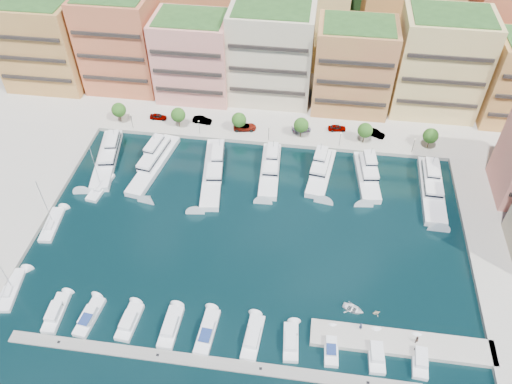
# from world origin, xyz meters

# --- Properties ---
(ground) EXTENTS (400.00, 400.00, 0.00)m
(ground) POSITION_xyz_m (0.00, 0.00, 0.00)
(ground) COLOR black
(ground) RESTS_ON ground
(north_quay) EXTENTS (220.00, 64.00, 2.00)m
(north_quay) POSITION_xyz_m (0.00, 62.00, 0.00)
(north_quay) COLOR #9E998E
(north_quay) RESTS_ON ground
(hillside) EXTENTS (240.00, 40.00, 58.00)m
(hillside) POSITION_xyz_m (0.00, 110.00, 0.00)
(hillside) COLOR #193114
(hillside) RESTS_ON ground
(south_pontoon) EXTENTS (72.00, 2.20, 0.35)m
(south_pontoon) POSITION_xyz_m (-3.00, -30.00, 0.00)
(south_pontoon) COLOR gray
(south_pontoon) RESTS_ON ground
(finger_pier) EXTENTS (32.00, 5.00, 2.00)m
(finger_pier) POSITION_xyz_m (30.00, -22.00, 0.00)
(finger_pier) COLOR #9E998E
(finger_pier) RESTS_ON ground
(apartment_0) EXTENTS (22.00, 16.50, 24.80)m
(apartment_0) POSITION_xyz_m (-66.00, 49.99, 13.31)
(apartment_0) COLOR #C18946
(apartment_0) RESTS_ON north_quay
(apartment_1) EXTENTS (20.00, 16.50, 26.80)m
(apartment_1) POSITION_xyz_m (-44.00, 51.99, 14.31)
(apartment_1) COLOR #B9653D
(apartment_1) RESTS_ON north_quay
(apartment_2) EXTENTS (20.00, 15.50, 22.80)m
(apartment_2) POSITION_xyz_m (-23.00, 49.99, 12.31)
(apartment_2) COLOR tan
(apartment_2) RESTS_ON north_quay
(apartment_3) EXTENTS (22.00, 16.50, 25.80)m
(apartment_3) POSITION_xyz_m (-2.00, 51.99, 13.81)
(apartment_3) COLOR beige
(apartment_3) RESTS_ON north_quay
(apartment_4) EXTENTS (20.00, 15.50, 23.80)m
(apartment_4) POSITION_xyz_m (20.00, 49.99, 12.81)
(apartment_4) COLOR #B78944
(apartment_4) RESTS_ON north_quay
(apartment_5) EXTENTS (22.00, 16.50, 26.80)m
(apartment_5) POSITION_xyz_m (42.00, 51.99, 14.31)
(apartment_5) COLOR #DDBC75
(apartment_5) RESTS_ON north_quay
(backblock_0) EXTENTS (26.00, 18.00, 30.00)m
(backblock_0) POSITION_xyz_m (-55.00, 74.00, 16.00)
(backblock_0) COLOR beige
(backblock_0) RESTS_ON north_quay
(backblock_1) EXTENTS (26.00, 18.00, 30.00)m
(backblock_1) POSITION_xyz_m (-25.00, 74.00, 16.00)
(backblock_1) COLOR #B78944
(backblock_1) RESTS_ON north_quay
(backblock_2) EXTENTS (26.00, 18.00, 30.00)m
(backblock_2) POSITION_xyz_m (5.00, 74.00, 16.00)
(backblock_2) COLOR #DDBC75
(backblock_2) RESTS_ON north_quay
(backblock_3) EXTENTS (26.00, 18.00, 30.00)m
(backblock_3) POSITION_xyz_m (35.00, 74.00, 16.00)
(backblock_3) COLOR #C18946
(backblock_3) RESTS_ON north_quay
(tree_0) EXTENTS (3.80, 3.80, 5.65)m
(tree_0) POSITION_xyz_m (-40.00, 33.50, 4.74)
(tree_0) COLOR #473323
(tree_0) RESTS_ON north_quay
(tree_1) EXTENTS (3.80, 3.80, 5.65)m
(tree_1) POSITION_xyz_m (-24.00, 33.50, 4.74)
(tree_1) COLOR #473323
(tree_1) RESTS_ON north_quay
(tree_2) EXTENTS (3.80, 3.80, 5.65)m
(tree_2) POSITION_xyz_m (-8.00, 33.50, 4.74)
(tree_2) COLOR #473323
(tree_2) RESTS_ON north_quay
(tree_3) EXTENTS (3.80, 3.80, 5.65)m
(tree_3) POSITION_xyz_m (8.00, 33.50, 4.74)
(tree_3) COLOR #473323
(tree_3) RESTS_ON north_quay
(tree_4) EXTENTS (3.80, 3.80, 5.65)m
(tree_4) POSITION_xyz_m (24.00, 33.50, 4.74)
(tree_4) COLOR #473323
(tree_4) RESTS_ON north_quay
(tree_5) EXTENTS (3.80, 3.80, 5.65)m
(tree_5) POSITION_xyz_m (40.00, 33.50, 4.74)
(tree_5) COLOR #473323
(tree_5) RESTS_ON north_quay
(lamppost_0) EXTENTS (0.30, 0.30, 4.20)m
(lamppost_0) POSITION_xyz_m (-36.00, 31.20, 3.83)
(lamppost_0) COLOR black
(lamppost_0) RESTS_ON north_quay
(lamppost_1) EXTENTS (0.30, 0.30, 4.20)m
(lamppost_1) POSITION_xyz_m (-18.00, 31.20, 3.83)
(lamppost_1) COLOR black
(lamppost_1) RESTS_ON north_quay
(lamppost_2) EXTENTS (0.30, 0.30, 4.20)m
(lamppost_2) POSITION_xyz_m (0.00, 31.20, 3.83)
(lamppost_2) COLOR black
(lamppost_2) RESTS_ON north_quay
(lamppost_3) EXTENTS (0.30, 0.30, 4.20)m
(lamppost_3) POSITION_xyz_m (18.00, 31.20, 3.83)
(lamppost_3) COLOR black
(lamppost_3) RESTS_ON north_quay
(lamppost_4) EXTENTS (0.30, 0.30, 4.20)m
(lamppost_4) POSITION_xyz_m (36.00, 31.20, 3.83)
(lamppost_4) COLOR black
(lamppost_4) RESTS_ON north_quay
(yacht_0) EXTENTS (8.16, 21.98, 7.30)m
(yacht_0) POSITION_xyz_m (-38.58, 19.14, 1.21)
(yacht_0) COLOR white
(yacht_0) RESTS_ON ground
(yacht_1) EXTENTS (7.76, 22.87, 7.30)m
(yacht_1) POSITION_xyz_m (-26.53, 18.64, 1.09)
(yacht_1) COLOR white
(yacht_1) RESTS_ON ground
(yacht_2) EXTENTS (7.34, 24.49, 7.30)m
(yacht_2) POSITION_xyz_m (-11.70, 17.94, 1.21)
(yacht_2) COLOR white
(yacht_2) RESTS_ON ground
(yacht_3) EXTENTS (5.23, 19.03, 7.30)m
(yacht_3) POSITION_xyz_m (1.75, 20.37, 1.21)
(yacht_3) COLOR white
(yacht_3) RESTS_ON ground
(yacht_4) EXTENTS (6.84, 17.50, 7.30)m
(yacht_4) POSITION_xyz_m (13.91, 21.16, 1.09)
(yacht_4) COLOR white
(yacht_4) RESTS_ON ground
(yacht_5) EXTENTS (6.28, 17.15, 7.30)m
(yacht_5) POSITION_xyz_m (24.78, 21.32, 1.21)
(yacht_5) COLOR white
(yacht_5) RESTS_ON ground
(yacht_6) EXTENTS (5.30, 21.95, 7.30)m
(yacht_6) POSITION_xyz_m (39.50, 18.99, 1.21)
(yacht_6) COLOR white
(yacht_6) RESTS_ON ground
(cruiser_0) EXTENTS (3.04, 8.46, 2.55)m
(cruiser_0) POSITION_xyz_m (-32.84, -24.59, 0.55)
(cruiser_0) COLOR white
(cruiser_0) RESTS_ON ground
(cruiser_1) EXTENTS (3.49, 8.49, 2.66)m
(cruiser_1) POSITION_xyz_m (-26.41, -24.61, 0.57)
(cruiser_1) COLOR white
(cruiser_1) RESTS_ON ground
(cruiser_2) EXTENTS (3.36, 7.83, 2.55)m
(cruiser_2) POSITION_xyz_m (-18.79, -24.58, 0.55)
(cruiser_2) COLOR white
(cruiser_2) RESTS_ON ground
(cruiser_3) EXTENTS (3.03, 8.56, 2.55)m
(cruiser_3) POSITION_xyz_m (-11.08, -24.59, 0.55)
(cruiser_3) COLOR white
(cruiser_3) RESTS_ON ground
(cruiser_4) EXTENTS (3.28, 9.23, 2.66)m
(cruiser_4) POSITION_xyz_m (-4.37, -24.62, 0.57)
(cruiser_4) COLOR white
(cruiser_4) RESTS_ON ground
(cruiser_5) EXTENTS (3.37, 8.98, 2.55)m
(cruiser_5) POSITION_xyz_m (3.91, -24.60, 0.55)
(cruiser_5) COLOR white
(cruiser_5) RESTS_ON ground
(cruiser_6) EXTENTS (3.14, 7.62, 2.55)m
(cruiser_6) POSITION_xyz_m (10.66, -24.58, 0.55)
(cruiser_6) COLOR white
(cruiser_6) RESTS_ON ground
(cruiser_7) EXTENTS (2.71, 7.28, 2.66)m
(cruiser_7) POSITION_xyz_m (17.69, -24.59, 0.57)
(cruiser_7) COLOR white
(cruiser_7) RESTS_ON ground
(cruiser_8) EXTENTS (2.98, 7.78, 2.55)m
(cruiser_8) POSITION_xyz_m (25.46, -24.58, 0.55)
(cruiser_8) COLOR white
(cruiser_8) RESTS_ON ground
(cruiser_9) EXTENTS (3.09, 7.65, 2.55)m
(cruiser_9) POSITION_xyz_m (32.86, -24.58, 0.55)
(cruiser_9) COLOR white
(cruiser_9) RESTS_ON ground
(sailboat_2) EXTENTS (3.93, 9.70, 13.20)m
(sailboat_2) POSITION_xyz_m (-36.80, 8.82, 0.31)
(sailboat_2) COLOR white
(sailboat_2) RESTS_ON ground
(sailboat_1) EXTENTS (3.76, 10.01, 13.20)m
(sailboat_1) POSITION_xyz_m (-43.02, -3.85, 0.31)
(sailboat_1) COLOR white
(sailboat_1) RESTS_ON ground
(sailboat_0) EXTENTS (4.27, 10.13, 13.20)m
(sailboat_0) POSITION_xyz_m (-43.65, -20.91, 0.31)
(sailboat_0) COLOR white
(sailboat_0) RESTS_ON ground
(tender_1) EXTENTS (1.88, 1.77, 0.79)m
(tender_1) POSITION_xyz_m (25.84, -16.32, 0.39)
(tender_1) COLOR beige
(tender_1) RESTS_ON ground
(tender_0) EXTENTS (4.74, 4.04, 0.83)m
(tender_0) POSITION_xyz_m (21.57, -16.14, 0.42)
(tender_0) COLOR white
(tender_0) RESTS_ON ground
(car_0) EXTENTS (4.49, 1.82, 1.53)m
(car_0) POSITION_xyz_m (-30.47, 36.03, 1.76)
(car_0) COLOR gray
(car_0) RESTS_ON north_quay
(car_1) EXTENTS (5.24, 2.32, 1.67)m
(car_1) POSITION_xyz_m (-18.41, 36.01, 1.84)
(car_1) COLOR gray
(car_1) RESTS_ON north_quay
(car_2) EXTENTS (6.35, 3.62, 1.67)m
(car_2) POSITION_xyz_m (-6.70, 34.62, 1.84)
(car_2) COLOR gray
(car_2) RESTS_ON north_quay
(car_3) EXTENTS (5.48, 3.69, 1.47)m
(car_3) POSITION_xyz_m (8.04, 35.90, 1.74)
(car_3) COLOR gray
(car_3) RESTS_ON north_quay
(car_4) EXTENTS (4.84, 2.46, 1.58)m
(car_4) POSITION_xyz_m (17.26, 37.58, 1.79)
(car_4) COLOR gray
(car_4) RESTS_ON north_quay
(car_5) EXTENTS (5.30, 3.61, 1.65)m
(car_5) POSITION_xyz_m (27.06, 36.56, 1.83)
(car_5) COLOR gray
(car_5) RESTS_ON north_quay
(person_0) EXTENTS (0.78, 0.78, 1.82)m
(person_0) POSITION_xyz_m (22.70, -20.46, 1.91)
(person_0) COLOR #222B45
(person_0) RESTS_ON finger_pier
(person_1) EXTENTS (1.08, 1.00, 1.77)m
(person_1) POSITION_xyz_m (32.27, -21.74, 1.89)
(person_1) COLOR brown
(person_1) RESTS_ON finger_pier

